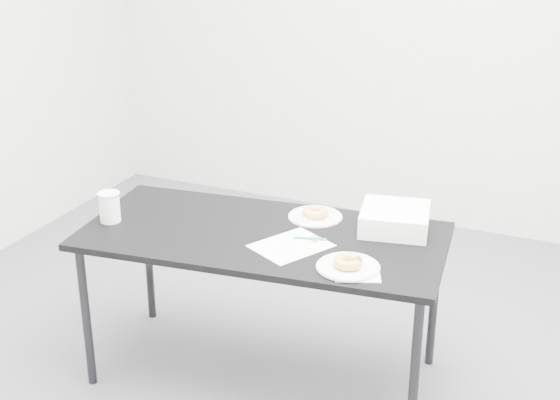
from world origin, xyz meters
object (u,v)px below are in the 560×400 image
at_px(pen, 310,238).
at_px(bakery_box, 395,219).
at_px(donut_far, 315,212).
at_px(coffee_cup, 110,207).
at_px(table, 263,244).
at_px(plate_near, 348,267).
at_px(plate_far, 315,217).
at_px(scorecard, 291,246).
at_px(donut_near, 348,262).

height_order(pen, bakery_box, bakery_box).
xyz_separation_m(donut_far, coffee_cup, (-0.81, -0.40, 0.04)).
height_order(table, bakery_box, bakery_box).
distance_m(plate_near, plate_far, 0.51).
distance_m(scorecard, donut_far, 0.32).
bearing_deg(pen, table, 169.87).
distance_m(pen, coffee_cup, 0.90).
distance_m(scorecard, plate_near, 0.30).
xyz_separation_m(table, plate_far, (0.14, 0.25, 0.06)).
bearing_deg(bakery_box, plate_near, -109.05).
bearing_deg(scorecard, donut_far, 121.00).
relative_size(scorecard, donut_near, 2.54).
bearing_deg(donut_near, plate_far, 125.81).
xyz_separation_m(donut_far, bakery_box, (0.36, 0.02, 0.02)).
bearing_deg(coffee_cup, donut_near, -0.53).
distance_m(donut_near, coffee_cup, 1.11).
bearing_deg(table, donut_far, 53.74).
xyz_separation_m(pen, plate_near, (0.23, -0.18, -0.00)).
height_order(scorecard, bakery_box, bakery_box).
bearing_deg(pen, donut_far, 91.33).
bearing_deg(scorecard, coffee_cup, -146.10).
bearing_deg(scorecard, plate_near, 8.93).
bearing_deg(table, plate_near, -27.03).
relative_size(plate_near, coffee_cup, 1.83).
relative_size(plate_near, donut_near, 2.13).
bearing_deg(scorecard, bakery_box, 72.33).
bearing_deg(pen, scorecard, -135.47).
relative_size(scorecard, coffee_cup, 2.18).
bearing_deg(scorecard, table, -175.32).
height_order(donut_far, coffee_cup, coffee_cup).
distance_m(plate_near, coffee_cup, 1.11).
height_order(pen, plate_far, pen).
bearing_deg(scorecard, plate_far, 121.00).
bearing_deg(donut_far, donut_near, -54.19).
distance_m(table, bakery_box, 0.58).
bearing_deg(plate_near, coffee_cup, 179.47).
height_order(table, donut_far, donut_far).
xyz_separation_m(pen, donut_near, (0.23, -0.18, 0.02)).
distance_m(pen, plate_far, 0.24).
distance_m(plate_near, bakery_box, 0.44).
bearing_deg(plate_near, pen, 141.51).
xyz_separation_m(plate_far, donut_far, (0.00, 0.00, 0.02)).
relative_size(pen, donut_near, 1.18).
height_order(scorecard, pen, pen).
bearing_deg(plate_near, donut_near, 0.00).
bearing_deg(bakery_box, table, -163.00).
relative_size(donut_far, coffee_cup, 0.84).
xyz_separation_m(plate_near, plate_far, (-0.30, 0.41, -0.00)).
bearing_deg(plate_near, bakery_box, 81.97).
height_order(table, scorecard, scorecard).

